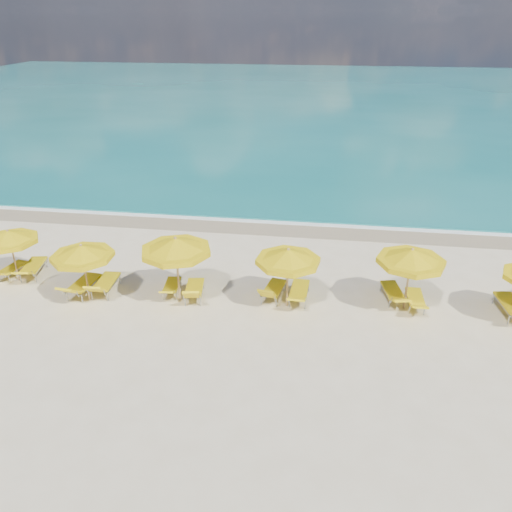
# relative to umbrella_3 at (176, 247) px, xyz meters

# --- Properties ---
(ground_plane) EXTENTS (120.00, 120.00, 0.00)m
(ground_plane) POSITION_rel_umbrella_3_xyz_m (2.61, 0.14, -2.19)
(ground_plane) COLOR beige
(ocean) EXTENTS (120.00, 80.00, 0.30)m
(ocean) POSITION_rel_umbrella_3_xyz_m (2.61, 48.14, -2.19)
(ocean) COLOR #126565
(ocean) RESTS_ON ground
(wet_sand_band) EXTENTS (120.00, 2.60, 0.01)m
(wet_sand_band) POSITION_rel_umbrella_3_xyz_m (2.61, 7.54, -2.19)
(wet_sand_band) COLOR tan
(wet_sand_band) RESTS_ON ground
(foam_line) EXTENTS (120.00, 1.20, 0.03)m
(foam_line) POSITION_rel_umbrella_3_xyz_m (2.61, 8.34, -2.19)
(foam_line) COLOR white
(foam_line) RESTS_ON ground
(whitecap_near) EXTENTS (14.00, 0.36, 0.05)m
(whitecap_near) POSITION_rel_umbrella_3_xyz_m (-3.39, 17.14, -2.19)
(whitecap_near) COLOR white
(whitecap_near) RESTS_ON ground
(whitecap_far) EXTENTS (18.00, 0.30, 0.05)m
(whitecap_far) POSITION_rel_umbrella_3_xyz_m (10.61, 24.14, -2.19)
(whitecap_far) COLOR white
(whitecap_far) RESTS_ON ground
(umbrella_1) EXTENTS (2.45, 2.45, 2.19)m
(umbrella_1) POSITION_rel_umbrella_3_xyz_m (-6.75, 0.57, -0.32)
(umbrella_1) COLOR tan
(umbrella_1) RESTS_ON ground
(umbrella_2) EXTENTS (2.98, 2.98, 2.28)m
(umbrella_2) POSITION_rel_umbrella_3_xyz_m (-3.31, -0.44, -0.25)
(umbrella_2) COLOR tan
(umbrella_2) RESTS_ON ground
(umbrella_3) EXTENTS (2.70, 2.70, 2.57)m
(umbrella_3) POSITION_rel_umbrella_3_xyz_m (0.00, 0.00, 0.00)
(umbrella_3) COLOR tan
(umbrella_3) RESTS_ON ground
(umbrella_4) EXTENTS (2.76, 2.76, 2.32)m
(umbrella_4) POSITION_rel_umbrella_3_xyz_m (3.94, 0.16, -0.21)
(umbrella_4) COLOR tan
(umbrella_4) RESTS_ON ground
(umbrella_5) EXTENTS (2.41, 2.41, 2.40)m
(umbrella_5) POSITION_rel_umbrella_3_xyz_m (8.13, 0.59, -0.14)
(umbrella_5) COLOR tan
(umbrella_5) RESTS_ON ground
(lounger_1_left) EXTENTS (0.81, 1.75, 0.65)m
(lounger_1_left) POSITION_rel_umbrella_3_xyz_m (-7.18, 0.89, -1.99)
(lounger_1_left) COLOR #A5A8AD
(lounger_1_left) RESTS_ON ground
(lounger_1_right) EXTENTS (1.02, 2.12, 0.79)m
(lounger_1_right) POSITION_rel_umbrella_3_xyz_m (-6.36, 1.04, -1.95)
(lounger_1_right) COLOR #A5A8AD
(lounger_1_right) RESTS_ON ground
(lounger_2_left) EXTENTS (0.86, 2.08, 0.90)m
(lounger_2_left) POSITION_rel_umbrella_3_xyz_m (-3.71, -0.06, -1.94)
(lounger_2_left) COLOR #A5A8AD
(lounger_2_left) RESTS_ON ground
(lounger_2_right) EXTENTS (0.74, 2.01, 0.91)m
(lounger_2_right) POSITION_rel_umbrella_3_xyz_m (-2.93, 0.16, -1.94)
(lounger_2_right) COLOR #A5A8AD
(lounger_2_right) RESTS_ON ground
(lounger_3_left) EXTENTS (0.70, 1.69, 0.65)m
(lounger_3_left) POSITION_rel_umbrella_3_xyz_m (-0.43, 0.43, -2.00)
(lounger_3_left) COLOR #A5A8AD
(lounger_3_left) RESTS_ON ground
(lounger_3_right) EXTENTS (0.88, 1.89, 0.90)m
(lounger_3_right) POSITION_rel_umbrella_3_xyz_m (0.51, 0.22, -1.96)
(lounger_3_right) COLOR #A5A8AD
(lounger_3_right) RESTS_ON ground
(lounger_4_left) EXTENTS (0.93, 1.87, 0.89)m
(lounger_4_left) POSITION_rel_umbrella_3_xyz_m (3.40, 0.64, -1.96)
(lounger_4_left) COLOR #A5A8AD
(lounger_4_left) RESTS_ON ground
(lounger_4_right) EXTENTS (0.73, 2.02, 0.73)m
(lounger_4_right) POSITION_rel_umbrella_3_xyz_m (4.35, 0.65, -1.96)
(lounger_4_right) COLOR #A5A8AD
(lounger_4_right) RESTS_ON ground
(lounger_5_left) EXTENTS (0.92, 1.96, 0.67)m
(lounger_5_left) POSITION_rel_umbrella_3_xyz_m (7.77, 1.13, -1.97)
(lounger_5_left) COLOR #A5A8AD
(lounger_5_left) RESTS_ON ground
(lounger_5_right) EXTENTS (0.60, 1.80, 0.66)m
(lounger_5_right) POSITION_rel_umbrella_3_xyz_m (8.51, 0.76, -1.98)
(lounger_5_right) COLOR #A5A8AD
(lounger_5_right) RESTS_ON ground
(lounger_6_left) EXTENTS (0.88, 2.11, 0.84)m
(lounger_6_left) POSITION_rel_umbrella_3_xyz_m (11.75, 0.69, -1.94)
(lounger_6_left) COLOR #A5A8AD
(lounger_6_left) RESTS_ON ground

